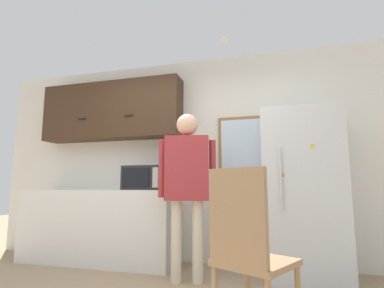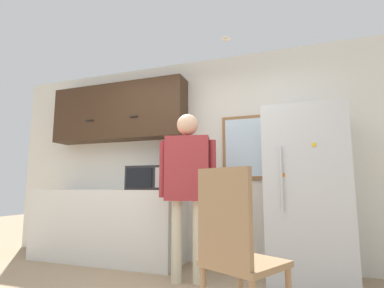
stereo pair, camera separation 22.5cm
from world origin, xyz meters
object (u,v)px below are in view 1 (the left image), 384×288
microwave (146,178)px  chair (247,246)px  refrigerator (302,193)px  person (187,176)px

microwave → chair: (1.35, -1.40, -0.49)m
microwave → refrigerator: refrigerator is taller
person → refrigerator: (1.17, 0.45, -0.17)m
person → chair: size_ratio=1.61×
microwave → chair: 2.00m
refrigerator → chair: size_ratio=1.66×
microwave → person: 0.75m
microwave → person: bearing=-31.1°
chair → refrigerator: bearing=-80.5°
microwave → chair: size_ratio=0.45×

